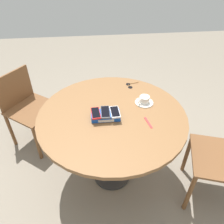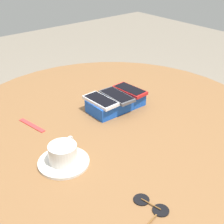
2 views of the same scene
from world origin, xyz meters
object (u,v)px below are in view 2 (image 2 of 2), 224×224
object	(u,v)px
round_table	(112,136)
coffee_cup	(63,153)
sunglasses	(150,207)
phone_gray	(117,96)
phone_box	(116,103)
phone_red	(130,90)
phone_white	(101,101)
saucer	(64,162)
lanyard_strap	(32,125)

from	to	relation	value
round_table	coffee_cup	xyz separation A→B (m)	(0.28, 0.12, 0.12)
round_table	sunglasses	world-z (taller)	sunglasses
phone_gray	coffee_cup	size ratio (longest dim) A/B	1.39
coffee_cup	phone_box	bearing A→B (deg)	-154.62
round_table	phone_box	xyz separation A→B (m)	(-0.05, -0.04, 0.11)
round_table	phone_red	size ratio (longest dim) A/B	8.34
phone_gray	sunglasses	bearing A→B (deg)	58.95
phone_gray	phone_white	xyz separation A→B (m)	(0.07, -0.01, 0.00)
round_table	phone_white	xyz separation A→B (m)	(0.02, -0.05, 0.14)
phone_red	coffee_cup	distance (m)	0.43
round_table	saucer	xyz separation A→B (m)	(0.28, 0.12, 0.09)
round_table	phone_red	xyz separation A→B (m)	(-0.13, -0.04, 0.14)
phone_white	lanyard_strap	size ratio (longest dim) A/B	1.09
round_table	phone_box	bearing A→B (deg)	-142.73
sunglasses	coffee_cup	bearing A→B (deg)	-76.38
sunglasses	round_table	bearing A→B (deg)	-117.62
coffee_cup	phone_red	bearing A→B (deg)	-158.42
lanyard_strap	phone_gray	bearing A→B (deg)	163.22
round_table	phone_gray	distance (m)	0.15
phone_red	coffee_cup	xyz separation A→B (m)	(0.40, 0.16, -0.02)
phone_gray	coffee_cup	distance (m)	0.37
phone_white	lanyard_strap	bearing A→B (deg)	-19.74
phone_gray	sunglasses	distance (m)	0.51
round_table	phone_white	size ratio (longest dim) A/B	8.33
phone_white	lanyard_strap	xyz separation A→B (m)	(0.24, -0.09, -0.05)
phone_box	lanyard_strap	xyz separation A→B (m)	(0.31, -0.09, -0.02)
lanyard_strap	sunglasses	world-z (taller)	sunglasses
phone_box	saucer	distance (m)	0.37
round_table	sunglasses	size ratio (longest dim) A/B	9.26
phone_white	coffee_cup	world-z (taller)	coffee_cup
saucer	sunglasses	size ratio (longest dim) A/B	1.20
phone_red	phone_white	xyz separation A→B (m)	(0.14, -0.00, 0.00)
phone_red	phone_white	bearing A→B (deg)	-0.77
phone_box	sunglasses	bearing A→B (deg)	59.19
phone_box	phone_white	distance (m)	0.08
phone_red	phone_gray	distance (m)	0.07
coffee_cup	sunglasses	distance (m)	0.29
phone_gray	lanyard_strap	xyz separation A→B (m)	(0.31, -0.09, -0.05)
phone_box	coffee_cup	world-z (taller)	coffee_cup
round_table	coffee_cup	distance (m)	0.32
phone_gray	sunglasses	size ratio (longest dim) A/B	1.16
phone_gray	lanyard_strap	world-z (taller)	phone_gray
phone_gray	coffee_cup	world-z (taller)	coffee_cup
phone_box	phone_red	bearing A→B (deg)	-177.91
saucer	round_table	bearing A→B (deg)	-157.16
phone_red	saucer	bearing A→B (deg)	21.66
phone_white	sunglasses	distance (m)	0.49
phone_red	saucer	size ratio (longest dim) A/B	0.93
phone_box	saucer	xyz separation A→B (m)	(0.33, 0.16, -0.02)
round_table	phone_red	bearing A→B (deg)	-161.04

